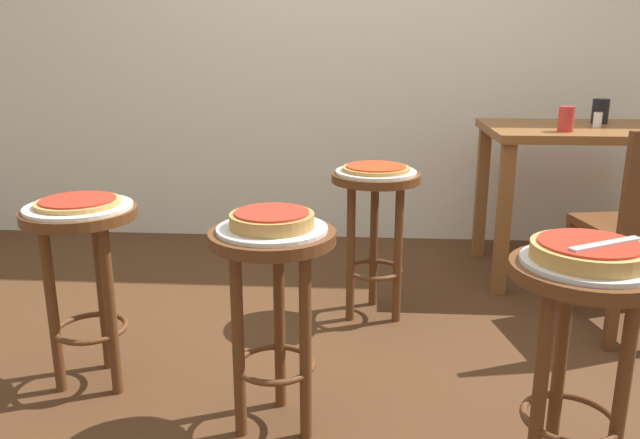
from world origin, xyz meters
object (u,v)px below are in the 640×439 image
Objects in this scene: serving_plate_rear at (376,172)px; cup_near_edge at (566,119)px; serving_plate_foreground at (588,263)px; serving_plate_leftside at (79,207)px; serving_plate_middle at (272,229)px; dining_table at (582,153)px; pizza_foreground at (589,251)px; stool_rear at (375,212)px; stool_foreground at (580,328)px; stool_leftside at (84,257)px; condiment_shaker at (598,120)px; pizza_leftside at (78,202)px; cup_far_edge at (600,111)px; pizza_rear at (376,168)px; pizza_server_knife at (606,244)px; stool_middle at (273,285)px; pizza_middle at (272,219)px.

cup_near_edge is at bearing 24.48° from serving_plate_rear.
serving_plate_leftside is (-1.47, 0.44, 0.00)m from serving_plate_foreground.
serving_plate_middle is 0.34× the size of dining_table.
pizza_foreground is 1.21m from stool_rear.
serving_plate_leftside reaches higher than stool_foreground.
condiment_shaker reaches higher than stool_leftside.
serving_plate_foreground is 1.17× the size of pizza_leftside.
pizza_leftside is 2.38× the size of cup_near_edge.
serving_plate_middle is 0.91m from serving_plate_rear.
cup_far_edge reaches higher than serving_plate_middle.
pizza_server_knife reaches higher than pizza_rear.
stool_rear is at bearing 114.34° from serving_plate_foreground.
serving_plate_middle is at bearing 90.00° from stool_middle.
cup_near_edge reaches higher than pizza_middle.
serving_plate_foreground and serving_plate_middle have the same top height.
dining_table is at bearing 31.77° from serving_plate_leftside.
serving_plate_middle is 0.70m from serving_plate_leftside.
condiment_shaker is 1.76m from pizza_server_knife.
serving_plate_foreground is 1.45× the size of pizza_server_knife.
pizza_leftside is at bearing -146.25° from serving_plate_rear.
pizza_leftside is at bearing -146.25° from stool_rear.
serving_plate_foreground is at bearing -16.78° from pizza_leftside.
serving_plate_foreground is at bearing 135.00° from stool_foreground.
pizza_middle is 0.71× the size of serving_plate_leftside.
condiment_shaker reaches higher than serving_plate_rear.
condiment_shaker is 0.33× the size of pizza_server_knife.
stool_leftside is (-0.66, 0.21, 0.00)m from stool_middle.
dining_table is (0.52, 1.67, 0.16)m from stool_foreground.
stool_leftside is 2.34m from dining_table.
pizza_foreground is 0.44× the size of stool_rear.
pizza_server_knife is (-0.54, -1.67, -0.10)m from condiment_shaker.
dining_table reaches higher than pizza_rear.
cup_far_edge is (1.13, 0.72, 0.36)m from stool_rear.
stool_rear is 1.39m from cup_far_edge.
serving_plate_middle is at bearing -134.14° from condiment_shaker.
serving_plate_foreground is 1.54m from cup_near_edge.
pizza_rear is at bearing 33.75° from serving_plate_leftside.
pizza_foreground is 0.86m from stool_middle.
pizza_leftside is (-0.66, 0.21, -0.01)m from pizza_middle.
serving_plate_rear is at bearing -155.52° from cup_near_edge.
pizza_foreground reaches higher than stool_foreground.
stool_middle is 0.72m from pizza_leftside.
serving_plate_leftside reaches higher than stool_rear.
pizza_rear is at bearing 85.44° from pizza_server_knife.
cup_far_edge is at bearing 67.99° from condiment_shaker.
pizza_rear is at bearing -155.52° from cup_near_edge.
pizza_middle is 1.96m from dining_table.
cup_near_edge reaches higher than serving_plate_foreground.
pizza_middle is 0.38× the size of stool_rear.
stool_rear is 1.18m from dining_table.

